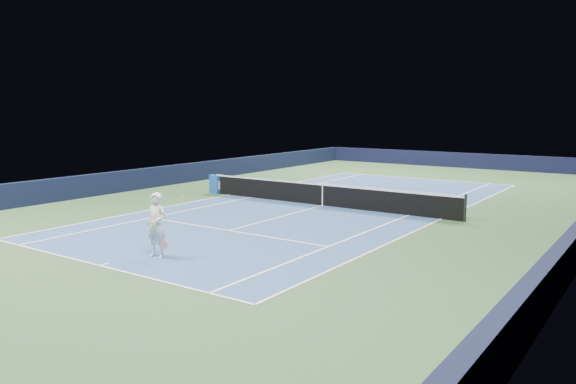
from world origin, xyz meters
The scene contains 18 objects.
ground centered at (0.00, 0.00, 0.00)m, with size 40.00×40.00×0.00m, color #2D4E2B.
wall_far centered at (0.00, 19.82, 0.55)m, with size 22.00×0.35×1.10m, color black.
wall_left centered at (-10.82, 0.00, 0.55)m, with size 0.35×40.00×1.10m, color black.
court_surface centered at (0.00, 0.00, 0.00)m, with size 10.97×23.77×0.01m, color #2C4B7E.
baseline_far centered at (0.00, 11.88, 0.01)m, with size 10.97×0.08×0.00m, color white.
baseline_near centered at (0.00, -11.88, 0.01)m, with size 10.97×0.08×0.00m, color white.
sideline_doubles_right centered at (5.49, 0.00, 0.01)m, with size 0.08×23.77×0.00m, color white.
sideline_doubles_left centered at (-5.49, 0.00, 0.01)m, with size 0.08×23.77×0.00m, color white.
sideline_singles_right centered at (4.12, 0.00, 0.01)m, with size 0.08×23.77×0.00m, color white.
sideline_singles_left centered at (-4.12, 0.00, 0.01)m, with size 0.08×23.77×0.00m, color white.
service_line_far centered at (0.00, 6.40, 0.01)m, with size 8.23×0.08×0.00m, color white.
service_line_near centered at (0.00, -6.40, 0.01)m, with size 8.23×0.08×0.00m, color white.
center_service_line centered at (0.00, 0.00, 0.01)m, with size 0.08×12.80×0.00m, color white.
center_mark_far centered at (0.00, 11.73, 0.01)m, with size 0.08×0.30×0.00m, color white.
center_mark_near centered at (0.00, -11.73, 0.01)m, with size 0.08×0.30×0.00m, color white.
tennis_net centered at (0.00, 0.00, 0.50)m, with size 12.90×0.10×1.07m.
sponsor_cube centered at (-6.40, 0.06, 0.48)m, with size 0.63×0.58×0.95m.
tennis_player centered at (0.63, -10.32, 0.95)m, with size 0.86×1.30×1.90m.
Camera 1 is at (12.91, -21.26, 4.32)m, focal length 35.00 mm.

